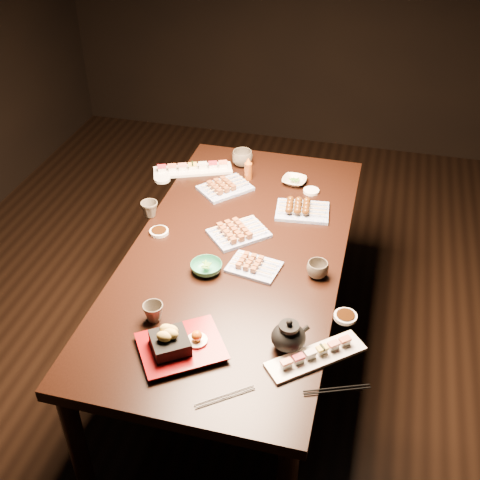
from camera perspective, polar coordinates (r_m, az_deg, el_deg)
name	(u,v)px	position (r m, az deg, el deg)	size (l,w,h in m)	color
ground	(237,359)	(3.13, -0.27, -11.21)	(5.00, 5.00, 0.00)	black
dining_table	(237,314)	(2.82, -0.25, -7.06)	(0.90, 1.80, 0.75)	black
sushi_platter_near	(316,353)	(2.12, 7.22, -10.62)	(0.36, 0.10, 0.04)	white
sushi_platter_far	(193,167)	(3.14, -4.51, 6.90)	(0.40, 0.11, 0.05)	white
yakitori_plate_center	(239,229)	(2.65, -0.12, 1.03)	(0.24, 0.18, 0.06)	#828EB6
yakitori_plate_right	(254,263)	(2.46, 1.35, -2.23)	(0.21, 0.15, 0.05)	#828EB6
yakitori_plate_left	(225,184)	(2.97, -1.42, 5.31)	(0.24, 0.17, 0.06)	#828EB6
tsukune_plate	(303,207)	(2.81, 5.96, 3.11)	(0.24, 0.18, 0.06)	#828EB6
edamame_bowl_green	(206,268)	(2.46, -3.20, -2.64)	(0.13, 0.13, 0.04)	#277755
edamame_bowl_cream	(294,181)	(3.04, 5.16, 5.60)	(0.12, 0.12, 0.03)	beige
tempura_tray	(181,339)	(2.12, -5.64, -9.36)	(0.29, 0.23, 0.11)	black
teacup_near_left	(153,312)	(2.25, -8.21, -6.80)	(0.08, 0.08, 0.07)	#4C453A
teacup_mid_right	(317,270)	(2.44, 7.36, -2.80)	(0.09, 0.09, 0.07)	#4C453A
teacup_far_left	(150,209)	(2.80, -8.57, 2.91)	(0.08, 0.08, 0.07)	#4C453A
teacup_far_right	(242,158)	(3.17, 0.22, 7.75)	(0.11, 0.11, 0.08)	#4C453A
teapot	(289,334)	(2.12, 4.63, -8.89)	(0.15, 0.15, 0.12)	black
condiment_bottle	(248,169)	(3.04, 0.79, 6.79)	(0.04, 0.04, 0.12)	brown
sauce_dish_west	(159,232)	(2.70, -7.68, 0.78)	(0.08, 0.08, 0.01)	white
sauce_dish_east	(311,191)	(2.98, 6.77, 4.63)	(0.08, 0.08, 0.01)	white
sauce_dish_se	(345,317)	(2.29, 9.96, -7.17)	(0.09, 0.09, 0.02)	white
sauce_dish_nw	(162,179)	(3.08, -7.39, 5.75)	(0.08, 0.08, 0.01)	white
chopsticks_near	(225,397)	(2.01, -1.44, -14.62)	(0.21, 0.02, 0.01)	black
chopsticks_se	(337,390)	(2.05, 9.17, -13.84)	(0.22, 0.02, 0.01)	black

